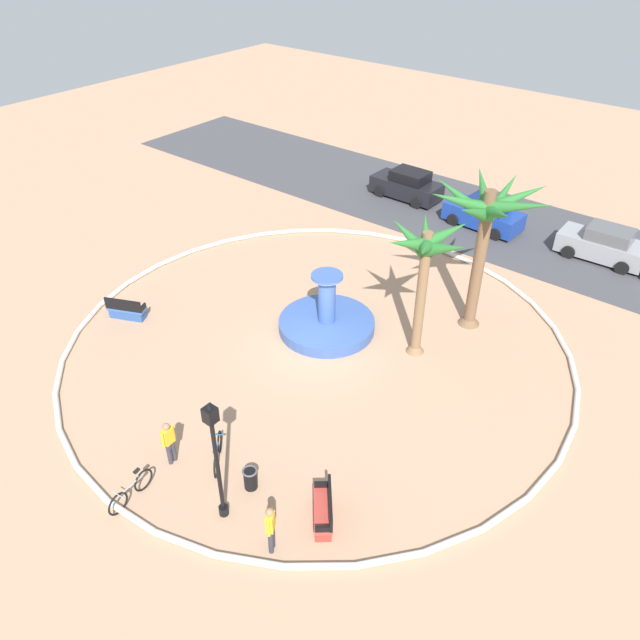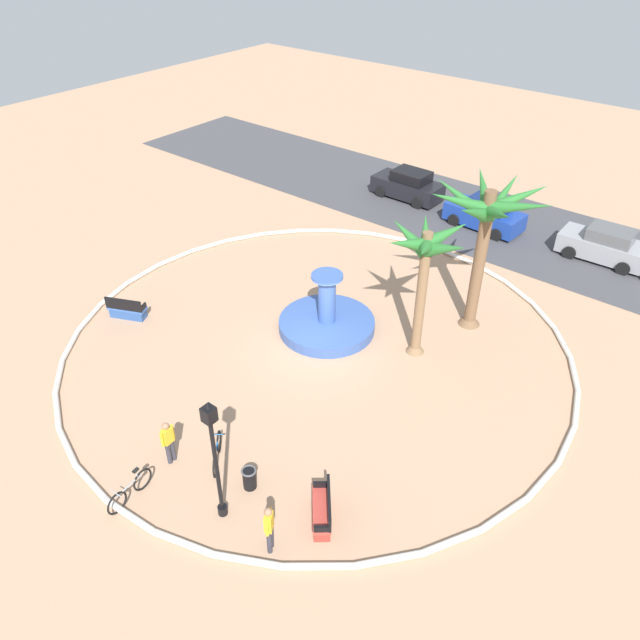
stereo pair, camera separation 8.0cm
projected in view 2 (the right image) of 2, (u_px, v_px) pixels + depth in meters
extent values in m
plane|color=tan|center=(317.00, 346.00, 24.07)|extent=(80.00, 80.00, 0.00)
torus|color=silver|center=(317.00, 344.00, 24.01)|extent=(19.51, 19.51, 0.20)
cube|color=#424247|center=(484.00, 220.00, 33.04)|extent=(48.00, 8.00, 0.03)
cylinder|color=#38569E|center=(327.00, 325.00, 24.83)|extent=(3.87, 3.87, 0.45)
cylinder|color=#236093|center=(327.00, 325.00, 24.85)|extent=(3.41, 3.41, 0.34)
cylinder|color=#38569E|center=(327.00, 299.00, 24.13)|extent=(0.70, 0.70, 2.00)
cylinder|color=#3D5FAD|center=(327.00, 276.00, 23.51)|extent=(1.24, 1.24, 0.12)
cylinder|color=brown|center=(421.00, 296.00, 22.31)|extent=(0.37, 0.37, 5.11)
cone|color=brown|center=(415.00, 346.00, 23.64)|extent=(0.71, 0.71, 0.50)
cone|color=#28702D|center=(445.00, 249.00, 20.58)|extent=(1.78, 0.75, 1.16)
cone|color=#28702D|center=(447.00, 233.00, 21.23)|extent=(1.26, 1.80, 0.95)
cone|color=#28702D|center=(426.00, 234.00, 21.65)|extent=(1.42, 1.71, 1.33)
cone|color=#28702D|center=(410.00, 236.00, 21.45)|extent=(1.73, 0.63, 1.28)
cone|color=#28702D|center=(408.00, 244.00, 20.68)|extent=(1.21, 1.81, 1.02)
cone|color=#28702D|center=(424.00, 250.00, 20.36)|extent=(1.19, 1.81, 1.02)
cylinder|color=brown|center=(479.00, 262.00, 23.61)|extent=(0.47, 0.47, 5.82)
cone|color=brown|center=(469.00, 318.00, 25.14)|extent=(0.89, 0.89, 0.50)
cone|color=#28702D|center=(520.00, 207.00, 21.60)|extent=(2.41, 0.75, 1.19)
cone|color=#28702D|center=(518.00, 198.00, 22.31)|extent=(1.93, 2.18, 1.25)
cone|color=#28702D|center=(502.00, 196.00, 22.86)|extent=(0.64, 2.32, 1.56)
cone|color=#28702D|center=(484.00, 189.00, 23.04)|extent=(1.89, 2.20, 1.34)
cone|color=#28702D|center=(462.00, 198.00, 22.67)|extent=(2.36, 0.83, 1.53)
cone|color=#28702D|center=(460.00, 202.00, 22.03)|extent=(2.06, 2.08, 1.25)
cone|color=#28702D|center=(475.00, 213.00, 21.55)|extent=(0.65, 2.35, 1.46)
cone|color=#28702D|center=(498.00, 215.00, 21.28)|extent=(1.99, 2.13, 1.34)
cube|color=#335BA8|center=(127.00, 308.00, 25.42)|extent=(1.66, 1.13, 0.12)
cube|color=black|center=(123.00, 305.00, 25.08)|extent=(1.48, 0.75, 0.50)
cube|color=#2B4E8F|center=(128.00, 313.00, 25.56)|extent=(1.53, 1.04, 0.39)
cube|color=black|center=(110.00, 303.00, 25.48)|extent=(0.26, 0.44, 0.24)
cube|color=black|center=(143.00, 308.00, 25.19)|extent=(0.26, 0.44, 0.24)
cube|color=#B73D33|center=(321.00, 510.00, 17.22)|extent=(1.41, 1.55, 0.12)
cube|color=black|center=(329.00, 503.00, 17.05)|extent=(1.09, 1.28, 0.50)
cube|color=#9C342B|center=(321.00, 515.00, 17.36)|extent=(1.30, 1.42, 0.39)
cube|color=black|center=(322.00, 529.00, 16.52)|extent=(0.40, 0.35, 0.24)
cube|color=black|center=(321.00, 485.00, 17.75)|extent=(0.40, 0.35, 0.24)
cylinder|color=black|center=(217.00, 470.00, 16.59)|extent=(0.12, 0.12, 3.68)
cylinder|color=black|center=(223.00, 510.00, 17.57)|extent=(0.28, 0.28, 0.30)
cube|color=black|center=(209.00, 414.00, 15.40)|extent=(0.32, 0.32, 0.44)
sphere|color=#F2EDCC|center=(209.00, 414.00, 15.40)|extent=(0.22, 0.22, 0.22)
cone|color=black|center=(208.00, 406.00, 15.24)|extent=(0.20, 0.20, 0.18)
cylinder|color=black|center=(249.00, 479.00, 18.24)|extent=(0.40, 0.40, 0.70)
torus|color=#4C4C51|center=(249.00, 471.00, 18.03)|extent=(0.46, 0.46, 0.06)
torus|color=black|center=(117.00, 503.00, 17.51)|extent=(0.15, 0.72, 0.72)
torus|color=black|center=(143.00, 480.00, 18.20)|extent=(0.15, 0.72, 0.72)
cylinder|color=#99999E|center=(129.00, 486.00, 17.72)|extent=(0.17, 0.95, 0.05)
cylinder|color=#99999E|center=(137.00, 474.00, 17.87)|extent=(0.04, 0.04, 0.30)
cube|color=black|center=(136.00, 470.00, 17.78)|extent=(0.12, 0.21, 0.06)
cylinder|color=#99999E|center=(116.00, 494.00, 17.33)|extent=(0.44, 0.09, 0.03)
torus|color=black|center=(219.00, 442.00, 19.44)|extent=(0.51, 0.59, 0.72)
torus|color=black|center=(215.00, 466.00, 18.63)|extent=(0.51, 0.59, 0.72)
cylinder|color=#1E66B2|center=(216.00, 448.00, 18.90)|extent=(0.65, 0.76, 0.05)
cylinder|color=#1E66B2|center=(214.00, 453.00, 18.53)|extent=(0.04, 0.04, 0.30)
cube|color=black|center=(214.00, 450.00, 18.43)|extent=(0.21, 0.22, 0.06)
cylinder|color=#1E66B2|center=(218.00, 435.00, 19.19)|extent=(0.36, 0.31, 0.03)
cylinder|color=#33333D|center=(269.00, 542.00, 16.39)|extent=(0.14, 0.14, 0.89)
cylinder|color=#33333D|center=(271.00, 536.00, 16.53)|extent=(0.14, 0.14, 0.89)
cube|color=yellow|center=(269.00, 522.00, 16.04)|extent=(0.34, 0.39, 0.56)
sphere|color=#9E7051|center=(268.00, 512.00, 15.81)|extent=(0.22, 0.22, 0.22)
cylinder|color=yellow|center=(267.00, 529.00, 15.86)|extent=(0.09, 0.09, 0.53)
cylinder|color=yellow|center=(271.00, 515.00, 16.22)|extent=(0.09, 0.09, 0.53)
cylinder|color=#33333D|center=(169.00, 453.00, 18.97)|extent=(0.14, 0.14, 0.83)
cylinder|color=#33333D|center=(173.00, 450.00, 19.09)|extent=(0.14, 0.14, 0.83)
cube|color=yellow|center=(167.00, 436.00, 18.62)|extent=(0.22, 0.35, 0.56)
sphere|color=#9E7051|center=(166.00, 426.00, 18.39)|extent=(0.22, 0.22, 0.22)
cylinder|color=yellow|center=(162.00, 440.00, 18.48)|extent=(0.09, 0.09, 0.53)
cylinder|color=yellow|center=(173.00, 431.00, 18.77)|extent=(0.09, 0.09, 0.53)
cube|color=black|center=(407.00, 188.00, 35.04)|extent=(4.02, 1.75, 0.90)
cube|color=black|center=(411.00, 176.00, 34.52)|extent=(2.02, 1.47, 0.60)
cube|color=#333D47|center=(398.00, 174.00, 35.03)|extent=(0.31, 1.36, 0.51)
cylinder|color=black|center=(381.00, 192.00, 35.34)|extent=(0.64, 0.23, 0.64)
cylinder|color=black|center=(397.00, 183.00, 36.41)|extent=(0.64, 0.23, 0.64)
cylinder|color=black|center=(417.00, 203.00, 34.05)|extent=(0.64, 0.23, 0.64)
cylinder|color=black|center=(433.00, 194.00, 35.11)|extent=(0.64, 0.23, 0.64)
cube|color=navy|center=(484.00, 216.00, 32.01)|extent=(4.10, 1.95, 0.90)
cube|color=navy|center=(490.00, 204.00, 31.48)|extent=(2.09, 1.57, 0.60)
cube|color=#333D47|center=(474.00, 201.00, 32.02)|extent=(0.38, 1.38, 0.51)
cylinder|color=black|center=(454.00, 220.00, 32.37)|extent=(0.65, 0.26, 0.64)
cylinder|color=black|center=(471.00, 210.00, 33.39)|extent=(0.65, 0.26, 0.64)
cylinder|color=black|center=(496.00, 235.00, 31.00)|extent=(0.65, 0.26, 0.64)
cylinder|color=black|center=(513.00, 224.00, 32.02)|extent=(0.65, 0.26, 0.64)
cube|color=gray|center=(603.00, 247.00, 29.26)|extent=(4.05, 1.81, 0.90)
cube|color=#545558|center=(611.00, 235.00, 28.74)|extent=(2.04, 1.50, 0.60)
cube|color=#333D47|center=(591.00, 231.00, 29.23)|extent=(0.33, 1.37, 0.51)
cylinder|color=black|center=(569.00, 253.00, 29.51)|extent=(0.65, 0.24, 0.64)
cylinder|color=black|center=(581.00, 239.00, 30.61)|extent=(0.65, 0.24, 0.64)
cylinder|color=black|center=(623.00, 269.00, 28.28)|extent=(0.65, 0.24, 0.64)
cylinder|color=black|center=(633.00, 254.00, 29.38)|extent=(0.65, 0.24, 0.64)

